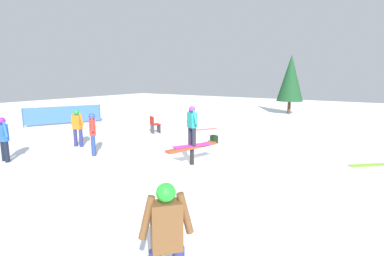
{
  "coord_description": "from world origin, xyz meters",
  "views": [
    {
      "loc": [
        -8.0,
        -5.29,
        2.91
      ],
      "look_at": [
        0.0,
        0.0,
        1.23
      ],
      "focal_mm": 28.0,
      "sensor_mm": 36.0,
      "label": 1
    }
  ],
  "objects_px": {
    "bystander_orange": "(77,126)",
    "backpack_on_snow": "(214,139)",
    "bystander_blue": "(4,137)",
    "bystander_red": "(93,132)",
    "rail_feature": "(192,149)",
    "loose_snowboard_white": "(26,209)",
    "folding_chair": "(155,125)",
    "bystander_brown": "(167,239)",
    "main_rider_on_rail": "(192,127)",
    "loose_snowboard_coral": "(205,129)",
    "loose_snowboard_lime": "(371,165)",
    "pine_tree_near": "(291,78)"
  },
  "relations": [
    {
      "from": "rail_feature",
      "to": "main_rider_on_rail",
      "type": "xyz_separation_m",
      "value": [
        0.0,
        0.0,
        0.75
      ]
    },
    {
      "from": "bystander_brown",
      "to": "bystander_blue",
      "type": "bearing_deg",
      "value": 118.5
    },
    {
      "from": "bystander_orange",
      "to": "loose_snowboard_coral",
      "type": "relative_size",
      "value": 1.04
    },
    {
      "from": "bystander_brown",
      "to": "bystander_orange",
      "type": "distance_m",
      "value": 9.81
    },
    {
      "from": "main_rider_on_rail",
      "to": "bystander_red",
      "type": "xyz_separation_m",
      "value": [
        -1.01,
        3.72,
        -0.39
      ]
    },
    {
      "from": "rail_feature",
      "to": "pine_tree_near",
      "type": "xyz_separation_m",
      "value": [
        15.43,
        1.18,
        2.2
      ]
    },
    {
      "from": "bystander_blue",
      "to": "loose_snowboard_lime",
      "type": "height_order",
      "value": "bystander_blue"
    },
    {
      "from": "rail_feature",
      "to": "loose_snowboard_lime",
      "type": "xyz_separation_m",
      "value": [
        3.14,
        -4.97,
        -0.52
      ]
    },
    {
      "from": "loose_snowboard_coral",
      "to": "pine_tree_near",
      "type": "bearing_deg",
      "value": 19.72
    },
    {
      "from": "loose_snowboard_white",
      "to": "loose_snowboard_lime",
      "type": "relative_size",
      "value": 0.95
    },
    {
      "from": "pine_tree_near",
      "to": "main_rider_on_rail",
      "type": "bearing_deg",
      "value": -175.64
    },
    {
      "from": "loose_snowboard_coral",
      "to": "loose_snowboard_white",
      "type": "bearing_deg",
      "value": -139.67
    },
    {
      "from": "bystander_orange",
      "to": "loose_snowboard_white",
      "type": "distance_m",
      "value": 6.11
    },
    {
      "from": "rail_feature",
      "to": "backpack_on_snow",
      "type": "xyz_separation_m",
      "value": [
        3.22,
        0.97,
        -0.36
      ]
    },
    {
      "from": "loose_snowboard_coral",
      "to": "bystander_red",
      "type": "bearing_deg",
      "value": -155.27
    },
    {
      "from": "backpack_on_snow",
      "to": "pine_tree_near",
      "type": "height_order",
      "value": "pine_tree_near"
    },
    {
      "from": "main_rider_on_rail",
      "to": "loose_snowboard_white",
      "type": "relative_size",
      "value": 0.93
    },
    {
      "from": "bystander_red",
      "to": "pine_tree_near",
      "type": "relative_size",
      "value": 0.35
    },
    {
      "from": "bystander_blue",
      "to": "bystander_brown",
      "type": "bearing_deg",
      "value": 171.19
    },
    {
      "from": "main_rider_on_rail",
      "to": "loose_snowboard_white",
      "type": "bearing_deg",
      "value": -166.65
    },
    {
      "from": "bystander_brown",
      "to": "folding_chair",
      "type": "relative_size",
      "value": 1.87
    },
    {
      "from": "bystander_orange",
      "to": "folding_chair",
      "type": "xyz_separation_m",
      "value": [
        4.0,
        -0.72,
        -0.45
      ]
    },
    {
      "from": "main_rider_on_rail",
      "to": "loose_snowboard_coral",
      "type": "xyz_separation_m",
      "value": [
        5.82,
        3.02,
        -1.26
      ]
    },
    {
      "from": "bystander_brown",
      "to": "pine_tree_near",
      "type": "relative_size",
      "value": 0.37
    },
    {
      "from": "main_rider_on_rail",
      "to": "loose_snowboard_white",
      "type": "height_order",
      "value": "main_rider_on_rail"
    },
    {
      "from": "loose_snowboard_white",
      "to": "backpack_on_snow",
      "type": "height_order",
      "value": "backpack_on_snow"
    },
    {
      "from": "main_rider_on_rail",
      "to": "bystander_blue",
      "type": "height_order",
      "value": "main_rider_on_rail"
    },
    {
      "from": "rail_feature",
      "to": "folding_chair",
      "type": "height_order",
      "value": "folding_chair"
    },
    {
      "from": "rail_feature",
      "to": "loose_snowboard_coral",
      "type": "relative_size",
      "value": 1.38
    },
    {
      "from": "backpack_on_snow",
      "to": "folding_chair",
      "type": "bearing_deg",
      "value": -164.16
    },
    {
      "from": "bystander_blue",
      "to": "loose_snowboard_lime",
      "type": "xyz_separation_m",
      "value": [
        6.37,
        -10.51,
        -0.85
      ]
    },
    {
      "from": "bystander_orange",
      "to": "pine_tree_near",
      "type": "xyz_separation_m",
      "value": [
        15.9,
        -4.17,
        1.86
      ]
    },
    {
      "from": "bystander_orange",
      "to": "folding_chair",
      "type": "bearing_deg",
      "value": -114.89
    },
    {
      "from": "loose_snowboard_coral",
      "to": "bystander_orange",
      "type": "bearing_deg",
      "value": -169.74
    },
    {
      "from": "rail_feature",
      "to": "loose_snowboard_white",
      "type": "xyz_separation_m",
      "value": [
        -4.87,
        1.19,
        -0.52
      ]
    },
    {
      "from": "bystander_orange",
      "to": "backpack_on_snow",
      "type": "xyz_separation_m",
      "value": [
        3.69,
        -4.38,
        -0.7
      ]
    },
    {
      "from": "rail_feature",
      "to": "main_rider_on_rail",
      "type": "distance_m",
      "value": 0.75
    },
    {
      "from": "loose_snowboard_lime",
      "to": "folding_chair",
      "type": "xyz_separation_m",
      "value": [
        0.39,
        9.59,
        0.4
      ]
    },
    {
      "from": "main_rider_on_rail",
      "to": "loose_snowboard_lime",
      "type": "relative_size",
      "value": 0.89
    },
    {
      "from": "bystander_brown",
      "to": "backpack_on_snow",
      "type": "bearing_deg",
      "value": 67.91
    },
    {
      "from": "bystander_brown",
      "to": "loose_snowboard_lime",
      "type": "relative_size",
      "value": 1.11
    },
    {
      "from": "folding_chair",
      "to": "loose_snowboard_lime",
      "type": "bearing_deg",
      "value": -157.6
    },
    {
      "from": "rail_feature",
      "to": "bystander_red",
      "type": "height_order",
      "value": "bystander_red"
    },
    {
      "from": "bystander_blue",
      "to": "backpack_on_snow",
      "type": "xyz_separation_m",
      "value": [
        6.45,
        -4.57,
        -0.69
      ]
    },
    {
      "from": "loose_snowboard_coral",
      "to": "loose_snowboard_lime",
      "type": "bearing_deg",
      "value": -77.95
    },
    {
      "from": "bystander_blue",
      "to": "folding_chair",
      "type": "distance_m",
      "value": 6.84
    },
    {
      "from": "bystander_blue",
      "to": "bystander_red",
      "type": "xyz_separation_m",
      "value": [
        2.23,
        -1.82,
        0.02
      ]
    },
    {
      "from": "bystander_blue",
      "to": "bystander_red",
      "type": "height_order",
      "value": "bystander_red"
    },
    {
      "from": "bystander_blue",
      "to": "loose_snowboard_white",
      "type": "relative_size",
      "value": 1.08
    },
    {
      "from": "bystander_brown",
      "to": "loose_snowboard_white",
      "type": "relative_size",
      "value": 1.17
    }
  ]
}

